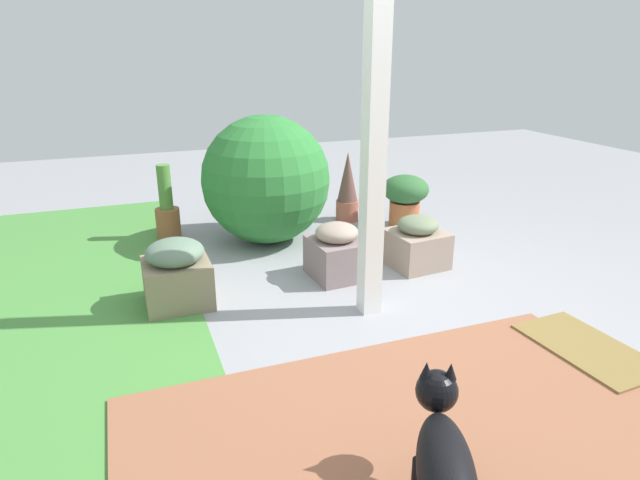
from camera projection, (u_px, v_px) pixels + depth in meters
ground_plane at (389, 324)px, 3.19m from camera, size 12.00×12.00×0.00m
brick_path at (441, 468)px, 2.09m from camera, size 1.80×2.40×0.02m
porch_pillar at (374, 130)px, 2.98m from camera, size 0.11×0.11×2.21m
stone_planter_nearest at (417, 243)px, 3.97m from camera, size 0.41×0.42×0.38m
stone_planter_near at (337, 252)px, 3.78m from camera, size 0.41×0.38×0.39m
stone_planter_far at (177, 273)px, 3.37m from camera, size 0.39×0.40×0.43m
round_shrub at (266, 180)px, 4.37m from camera, size 1.03×1.03×1.03m
terracotta_pot_spiky at (347, 188)px, 4.97m from camera, size 0.21×0.21×0.64m
terracotta_pot_broad at (405, 196)px, 4.83m from camera, size 0.41×0.41×0.46m
terracotta_pot_tall at (167, 212)px, 4.54m from camera, size 0.20×0.20×0.62m
dog at (444, 462)px, 1.76m from camera, size 0.66×0.42×0.47m
doormat at (587, 349)px, 2.90m from camera, size 0.73×0.45×0.03m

